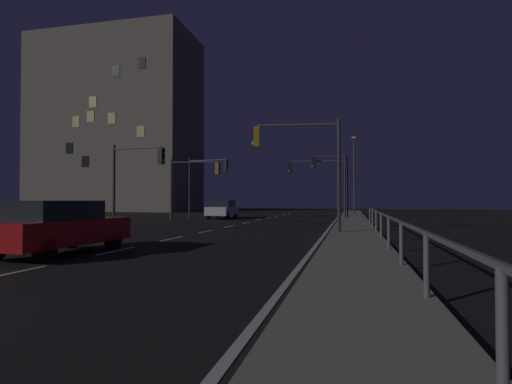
# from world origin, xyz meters

# --- Properties ---
(ground_plane) EXTENTS (112.00, 112.00, 0.00)m
(ground_plane) POSITION_xyz_m (0.00, 17.50, 0.00)
(ground_plane) COLOR black
(ground_plane) RESTS_ON ground
(sidewalk_right) EXTENTS (2.19, 77.00, 0.14)m
(sidewalk_right) POSITION_xyz_m (7.27, 17.50, 0.07)
(sidewalk_right) COLOR gray
(sidewalk_right) RESTS_ON ground
(lane_markings_center) EXTENTS (0.14, 50.00, 0.01)m
(lane_markings_center) POSITION_xyz_m (0.00, 21.00, 0.01)
(lane_markings_center) COLOR silver
(lane_markings_center) RESTS_ON ground
(lane_edge_line) EXTENTS (0.14, 53.00, 0.01)m
(lane_edge_line) POSITION_xyz_m (5.93, 22.50, 0.01)
(lane_edge_line) COLOR silver
(lane_edge_line) RESTS_ON ground
(car) EXTENTS (2.00, 4.47, 1.57)m
(car) POSITION_xyz_m (-1.11, 7.76, 0.82)
(car) COLOR #B71414
(car) RESTS_ON ground
(car_oncoming) EXTENTS (2.01, 4.48, 1.57)m
(car_oncoming) POSITION_xyz_m (-3.60, 30.72, 0.82)
(car_oncoming) COLOR silver
(car_oncoming) RESTS_ON ground
(traffic_light_far_right) EXTENTS (2.85, 0.64, 5.39)m
(traffic_light_far_right) POSITION_xyz_m (5.45, 32.41, 3.88)
(traffic_light_far_right) COLOR #2D3033
(traffic_light_far_right) RESTS_ON sidewalk_right
(traffic_light_mid_left) EXTENTS (4.09, 0.49, 4.82)m
(traffic_light_mid_left) POSITION_xyz_m (-4.88, 27.27, 3.42)
(traffic_light_mid_left) COLOR #4C4C51
(traffic_light_mid_left) RESTS_ON ground
(traffic_light_far_center) EXTENTS (5.09, 0.91, 5.05)m
(traffic_light_far_center) POSITION_xyz_m (4.54, 32.62, 3.76)
(traffic_light_far_center) COLOR #4C4C51
(traffic_light_far_center) RESTS_ON sidewalk_right
(traffic_light_near_left) EXTENTS (3.59, 0.57, 4.91)m
(traffic_light_near_left) POSITION_xyz_m (-5.23, 19.27, 3.46)
(traffic_light_near_left) COLOR #2D3033
(traffic_light_near_left) RESTS_ON ground
(traffic_light_mid_right) EXTENTS (4.06, 0.74, 5.16)m
(traffic_light_mid_right) POSITION_xyz_m (4.83, 16.21, 3.79)
(traffic_light_mid_right) COLOR #2D3033
(traffic_light_mid_right) RESTS_ON sidewalk_right
(traffic_light_far_left) EXTENTS (3.78, 0.67, 5.28)m
(traffic_light_far_left) POSITION_xyz_m (-5.08, 30.69, 3.72)
(traffic_light_far_left) COLOR #2D3033
(traffic_light_far_left) RESTS_ON ground
(street_lamp_median) EXTENTS (0.56, 1.95, 7.89)m
(street_lamp_median) POSITION_xyz_m (7.46, 40.22, 4.84)
(street_lamp_median) COLOR #38383D
(street_lamp_median) RESTS_ON sidewalk_right
(barrier_fence) EXTENTS (0.09, 24.80, 0.98)m
(barrier_fence) POSITION_xyz_m (8.22, 10.35, 0.88)
(barrier_fence) COLOR #59595E
(barrier_fence) RESTS_ON sidewalk_right
(building_distant) EXTENTS (23.48, 11.56, 25.85)m
(building_distant) POSITION_xyz_m (-27.07, 51.55, 12.92)
(building_distant) COLOR #6B6056
(building_distant) RESTS_ON ground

